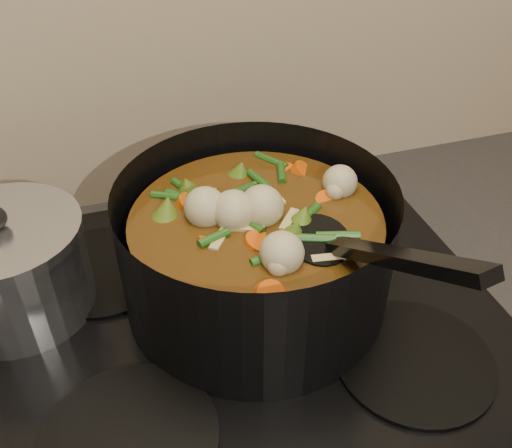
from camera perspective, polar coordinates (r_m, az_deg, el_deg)
name	(u,v)px	position (r m, az deg, el deg)	size (l,w,h in m)	color
stovetop	(246,318)	(0.72, -1.06, -9.34)	(0.62, 0.54, 0.03)	black
stockpot	(257,250)	(0.69, 0.05, -2.57)	(0.33, 0.43, 0.24)	black
saucepan	(12,268)	(0.74, -23.19, -4.04)	(0.18, 0.18, 0.15)	silver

